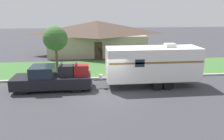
{
  "coord_description": "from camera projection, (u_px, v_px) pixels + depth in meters",
  "views": [
    {
      "loc": [
        -1.4,
        -14.58,
        5.88
      ],
      "look_at": [
        0.32,
        1.52,
        1.4
      ],
      "focal_mm": 35.0,
      "sensor_mm": 36.0,
      "label": 1
    }
  ],
  "objects": [
    {
      "name": "pickup_truck",
      "position": [
        53.0,
        78.0,
        16.48
      ],
      "size": [
        5.9,
        2.06,
        1.99
      ],
      "color": "black",
      "rests_on": "ground_plane"
    },
    {
      "name": "ground_plane",
      "position": [
        110.0,
        94.0,
        15.68
      ],
      "size": [
        120.0,
        120.0,
        0.0
      ],
      "primitive_type": "plane",
      "color": "#38383D"
    },
    {
      "name": "curb_strip",
      "position": [
        106.0,
        78.0,
        19.26
      ],
      "size": [
        80.0,
        0.3,
        0.14
      ],
      "color": "#999993",
      "rests_on": "ground_plane"
    },
    {
      "name": "tree_in_yard",
      "position": [
        55.0,
        39.0,
        20.41
      ],
      "size": [
        2.3,
        2.3,
        4.43
      ],
      "color": "brown",
      "rests_on": "ground_plane"
    },
    {
      "name": "mailbox",
      "position": [
        121.0,
        64.0,
        20.19
      ],
      "size": [
        0.48,
        0.2,
        1.29
      ],
      "color": "brown",
      "rests_on": "ground_plane"
    },
    {
      "name": "house_across_street",
      "position": [
        97.0,
        37.0,
        29.64
      ],
      "size": [
        13.38,
        7.31,
        4.47
      ],
      "color": "gray",
      "rests_on": "ground_plane"
    },
    {
      "name": "travel_trailer",
      "position": [
        153.0,
        63.0,
        17.01
      ],
      "size": [
        8.21,
        2.3,
        3.38
      ],
      "color": "black",
      "rests_on": "ground_plane"
    },
    {
      "name": "lawn_strip",
      "position": [
        103.0,
        68.0,
        22.77
      ],
      "size": [
        80.0,
        7.0,
        0.03
      ],
      "color": "#3D6B33",
      "rests_on": "ground_plane"
    }
  ]
}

